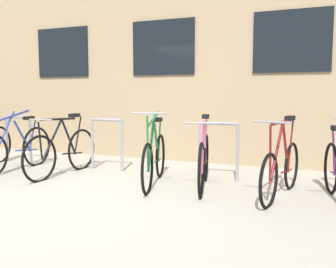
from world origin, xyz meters
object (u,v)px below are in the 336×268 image
bicycle_blue (15,148)px  bicycle_maroon (281,168)px  bicycle_black (62,151)px  bicycle_green (154,158)px  bicycle_pink (204,160)px

bicycle_blue → bicycle_maroon: bicycle_blue is taller
bicycle_black → bicycle_maroon: bearing=-0.1°
bicycle_maroon → bicycle_black: bicycle_maroon is taller
bicycle_black → bicycle_blue: bearing=-177.1°
bicycle_blue → bicycle_green: (2.63, 0.03, -0.01)m
bicycle_blue → bicycle_black: size_ratio=1.04×
bicycle_green → bicycle_black: (-1.67, 0.02, 0.00)m
bicycle_maroon → bicycle_black: bearing=179.9°
bicycle_blue → bicycle_green: 2.63m
bicycle_pink → bicycle_maroon: size_ratio=0.98×
bicycle_pink → bicycle_green: 0.73m
bicycle_blue → bicycle_maroon: size_ratio=1.07×
bicycle_pink → bicycle_blue: 3.36m
bicycle_blue → bicycle_black: (0.96, 0.05, -0.01)m
bicycle_pink → bicycle_maroon: 1.08m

